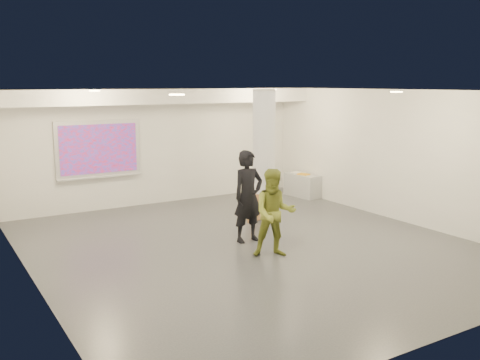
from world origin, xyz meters
TOP-DOWN VIEW (x-y plane):
  - floor at (0.00, 0.00)m, footprint 8.00×9.00m
  - ceiling at (0.00, 0.00)m, footprint 8.00×9.00m
  - wall_back at (0.00, 4.50)m, footprint 8.00×0.01m
  - wall_front at (0.00, -4.50)m, footprint 8.00×0.01m
  - wall_left at (-4.00, 0.00)m, footprint 0.01×9.00m
  - wall_right at (4.00, 0.00)m, footprint 0.01×9.00m
  - soffit_band at (0.00, 3.95)m, footprint 8.00×1.10m
  - downlight_nw at (-2.20, 2.50)m, footprint 0.22×0.22m
  - downlight_ne at (2.20, 2.50)m, footprint 0.22×0.22m
  - downlight_sw at (-2.20, -1.50)m, footprint 0.22×0.22m
  - downlight_se at (2.20, -1.50)m, footprint 0.22×0.22m
  - column at (1.50, 1.80)m, footprint 0.52×0.52m
  - projection_screen at (-1.60, 4.45)m, footprint 2.10×0.13m
  - credenza at (3.72, 3.15)m, footprint 0.55×1.12m
  - papers_stack at (3.77, 3.40)m, footprint 0.37×0.42m
  - postit_pad at (3.70, 3.09)m, footprint 0.30×0.35m
  - cardboard_back at (1.33, 1.81)m, footprint 0.54×0.31m
  - cardboard_front at (1.11, 1.59)m, footprint 0.57×0.30m
  - woman at (0.14, 0.31)m, footprint 0.70×0.48m
  - man at (0.05, -0.73)m, footprint 0.98×0.90m

SIDE VIEW (x-z plane):
  - floor at x=0.00m, z-range -0.01..0.01m
  - cardboard_back at x=1.33m, z-range 0.00..0.58m
  - cardboard_front at x=1.11m, z-range 0.00..0.60m
  - credenza at x=3.72m, z-range 0.00..0.63m
  - papers_stack at x=3.77m, z-range 0.63..0.65m
  - postit_pad at x=3.70m, z-range 0.63..0.66m
  - man at x=0.05m, z-range 0.00..1.62m
  - woman at x=0.14m, z-range 0.00..1.84m
  - wall_back at x=0.00m, z-range 0.00..3.00m
  - wall_front at x=0.00m, z-range 0.00..3.00m
  - wall_left at x=-4.00m, z-range 0.00..3.00m
  - wall_right at x=4.00m, z-range 0.00..3.00m
  - column at x=1.50m, z-range 0.00..3.00m
  - projection_screen at x=-1.60m, z-range 0.82..2.24m
  - soffit_band at x=0.00m, z-range 2.64..3.00m
  - downlight_nw at x=-2.20m, z-range 2.97..2.99m
  - downlight_ne at x=2.20m, z-range 2.97..2.99m
  - downlight_sw at x=-2.20m, z-range 2.97..2.99m
  - downlight_se at x=2.20m, z-range 2.97..2.99m
  - ceiling at x=0.00m, z-range 3.00..3.00m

